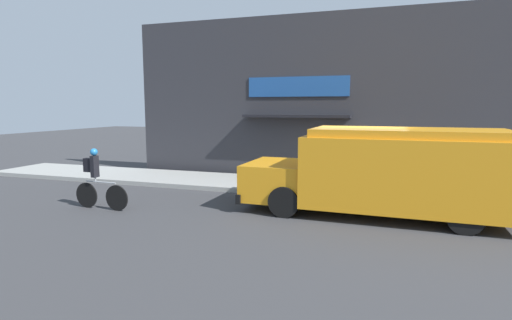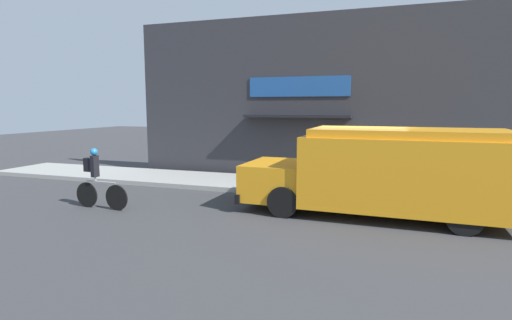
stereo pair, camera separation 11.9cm
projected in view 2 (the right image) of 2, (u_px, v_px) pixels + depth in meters
ground_plane at (357, 202)px, 11.33m from camera, size 70.00×70.00×0.00m
sidewalk at (360, 190)px, 12.54m from camera, size 28.00×2.59×0.15m
storefront at (366, 98)px, 13.75m from camera, size 17.63×0.73×5.96m
school_bus at (386, 171)px, 9.73m from camera, size 6.47×2.80×2.16m
cyclist at (97, 180)px, 10.52m from camera, size 1.65×0.20×1.61m
trash_bin at (363, 172)px, 12.58m from camera, size 0.57×0.57×0.97m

